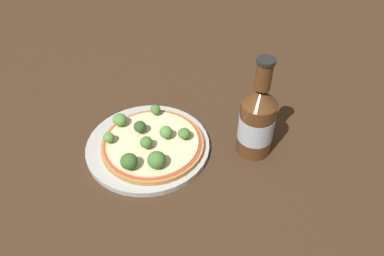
% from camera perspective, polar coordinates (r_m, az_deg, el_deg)
% --- Properties ---
extents(ground_plane, '(3.00, 3.00, 0.00)m').
position_cam_1_polar(ground_plane, '(0.79, -5.91, -3.36)').
color(ground_plane, '#3D2819').
extents(plate, '(0.26, 0.26, 0.01)m').
position_cam_1_polar(plate, '(0.79, -6.53, -2.55)').
color(plate, '#B2B7B2').
rests_on(plate, ground_plane).
extents(pizza, '(0.21, 0.21, 0.01)m').
position_cam_1_polar(pizza, '(0.78, -6.28, -2.31)').
color(pizza, '#B77F42').
rests_on(pizza, plate).
extents(broccoli_floret_0, '(0.03, 0.03, 0.03)m').
position_cam_1_polar(broccoli_floret_0, '(0.79, -7.94, 0.19)').
color(broccoli_floret_0, '#7A9E5B').
rests_on(broccoli_floret_0, pizza).
extents(broccoli_floret_1, '(0.03, 0.03, 0.03)m').
position_cam_1_polar(broccoli_floret_1, '(0.77, -4.00, -0.64)').
color(broccoli_floret_1, '#7A9E5B').
rests_on(broccoli_floret_1, pizza).
extents(broccoli_floret_2, '(0.03, 0.03, 0.03)m').
position_cam_1_polar(broccoli_floret_2, '(0.75, -6.85, -2.24)').
color(broccoli_floret_2, '#7A9E5B').
rests_on(broccoli_floret_2, pizza).
extents(broccoli_floret_3, '(0.03, 0.03, 0.03)m').
position_cam_1_polar(broccoli_floret_3, '(0.81, -10.96, 1.25)').
color(broccoli_floret_3, '#7A9E5B').
rests_on(broccoli_floret_3, pizza).
extents(broccoli_floret_4, '(0.02, 0.02, 0.02)m').
position_cam_1_polar(broccoli_floret_4, '(0.83, -5.59, 2.82)').
color(broccoli_floret_4, '#7A9E5B').
rests_on(broccoli_floret_4, pizza).
extents(broccoli_floret_5, '(0.02, 0.02, 0.02)m').
position_cam_1_polar(broccoli_floret_5, '(0.78, -12.58, -1.43)').
color(broccoli_floret_5, '#7A9E5B').
rests_on(broccoli_floret_5, pizza).
extents(broccoli_floret_6, '(0.03, 0.03, 0.03)m').
position_cam_1_polar(broccoli_floret_6, '(0.71, -9.23, -5.18)').
color(broccoli_floret_6, '#7A9E5B').
rests_on(broccoli_floret_6, pizza).
extents(broccoli_floret_7, '(0.03, 0.03, 0.03)m').
position_cam_1_polar(broccoli_floret_7, '(0.76, -1.21, -0.83)').
color(broccoli_floret_7, '#7A9E5B').
rests_on(broccoli_floret_7, pizza).
extents(broccoli_floret_8, '(0.04, 0.04, 0.03)m').
position_cam_1_polar(broccoli_floret_8, '(0.71, -5.41, -4.88)').
color(broccoli_floret_8, '#7A9E5B').
rests_on(broccoli_floret_8, pizza).
extents(beer_bottle, '(0.07, 0.07, 0.22)m').
position_cam_1_polar(beer_bottle, '(0.74, 9.88, 1.19)').
color(beer_bottle, '#563319').
rests_on(beer_bottle, ground_plane).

